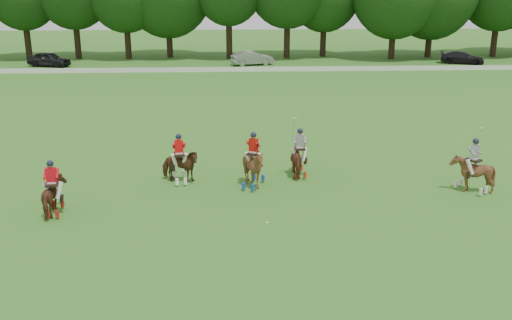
{
  "coord_description": "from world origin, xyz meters",
  "views": [
    {
      "loc": [
        -0.21,
        -18.38,
        8.48
      ],
      "look_at": [
        0.89,
        4.2,
        1.4
      ],
      "focal_mm": 40.0,
      "sensor_mm": 36.0,
      "label": 1
    }
  ],
  "objects_px": {
    "car_left": "(49,59)",
    "polo_red_b": "(180,166)",
    "polo_red_a": "(54,196)",
    "polo_stripe_b": "(472,173)",
    "polo_stripe_a": "(299,159)",
    "polo_ball": "(267,223)",
    "car_right": "(462,58)",
    "polo_red_c": "(253,167)",
    "car_mid": "(252,58)"
  },
  "relations": [
    {
      "from": "car_mid",
      "to": "polo_stripe_a",
      "type": "distance_m",
      "value": 36.33
    },
    {
      "from": "car_right",
      "to": "polo_red_b",
      "type": "relative_size",
      "value": 2.05
    },
    {
      "from": "car_mid",
      "to": "polo_red_c",
      "type": "distance_m",
      "value": 37.74
    },
    {
      "from": "polo_stripe_a",
      "to": "polo_stripe_b",
      "type": "bearing_deg",
      "value": -19.22
    },
    {
      "from": "polo_red_c",
      "to": "polo_stripe_b",
      "type": "xyz_separation_m",
      "value": [
        9.13,
        -1.04,
        -0.05
      ]
    },
    {
      "from": "car_mid",
      "to": "polo_stripe_b",
      "type": "bearing_deg",
      "value": 174.89
    },
    {
      "from": "car_right",
      "to": "polo_stripe_a",
      "type": "bearing_deg",
      "value": 169.37
    },
    {
      "from": "car_right",
      "to": "polo_stripe_a",
      "type": "distance_m",
      "value": 42.53
    },
    {
      "from": "polo_stripe_a",
      "to": "polo_ball",
      "type": "height_order",
      "value": "polo_stripe_a"
    },
    {
      "from": "car_right",
      "to": "polo_ball",
      "type": "height_order",
      "value": "car_right"
    },
    {
      "from": "polo_red_b",
      "to": "car_mid",
      "type": "bearing_deg",
      "value": 82.66
    },
    {
      "from": "car_left",
      "to": "polo_red_b",
      "type": "xyz_separation_m",
      "value": [
        16.5,
        -36.97,
        0.01
      ]
    },
    {
      "from": "polo_red_b",
      "to": "polo_stripe_a",
      "type": "relative_size",
      "value": 0.8
    },
    {
      "from": "polo_ball",
      "to": "car_left",
      "type": "bearing_deg",
      "value": 115.67
    },
    {
      "from": "polo_stripe_b",
      "to": "polo_red_b",
      "type": "bearing_deg",
      "value": 171.75
    },
    {
      "from": "polo_stripe_b",
      "to": "polo_red_a",
      "type": "bearing_deg",
      "value": -174.48
    },
    {
      "from": "polo_stripe_a",
      "to": "polo_ball",
      "type": "relative_size",
      "value": 30.69
    },
    {
      "from": "polo_stripe_b",
      "to": "polo_ball",
      "type": "xyz_separation_m",
      "value": [
        -8.8,
        -2.94,
        -0.79
      ]
    },
    {
      "from": "car_right",
      "to": "polo_red_a",
      "type": "relative_size",
      "value": 2.11
    },
    {
      "from": "car_left",
      "to": "polo_stripe_a",
      "type": "height_order",
      "value": "polo_stripe_a"
    },
    {
      "from": "car_right",
      "to": "polo_ball",
      "type": "distance_m",
      "value": 48.09
    },
    {
      "from": "car_mid",
      "to": "polo_stripe_b",
      "type": "height_order",
      "value": "polo_stripe_b"
    },
    {
      "from": "car_mid",
      "to": "polo_stripe_a",
      "type": "bearing_deg",
      "value": 164.78
    },
    {
      "from": "car_mid",
      "to": "polo_stripe_b",
      "type": "xyz_separation_m",
      "value": [
        7.58,
        -38.75,
        0.11
      ]
    },
    {
      "from": "car_right",
      "to": "polo_red_c",
      "type": "bearing_deg",
      "value": 167.94
    },
    {
      "from": "car_left",
      "to": "polo_red_a",
      "type": "xyz_separation_m",
      "value": [
        12.02,
        -40.38,
        -0.0
      ]
    },
    {
      "from": "polo_red_a",
      "to": "polo_stripe_b",
      "type": "distance_m",
      "value": 16.9
    },
    {
      "from": "car_mid",
      "to": "polo_ball",
      "type": "distance_m",
      "value": 41.72
    },
    {
      "from": "car_right",
      "to": "polo_stripe_b",
      "type": "distance_m",
      "value": 41.61
    },
    {
      "from": "car_right",
      "to": "polo_red_b",
      "type": "height_order",
      "value": "polo_red_b"
    },
    {
      "from": "polo_red_a",
      "to": "polo_stripe_b",
      "type": "height_order",
      "value": "polo_stripe_b"
    },
    {
      "from": "polo_red_a",
      "to": "polo_stripe_b",
      "type": "bearing_deg",
      "value": 5.52
    },
    {
      "from": "polo_red_c",
      "to": "polo_stripe_b",
      "type": "height_order",
      "value": "polo_stripe_b"
    },
    {
      "from": "car_mid",
      "to": "polo_red_c",
      "type": "bearing_deg",
      "value": 161.48
    },
    {
      "from": "polo_red_b",
      "to": "polo_stripe_b",
      "type": "height_order",
      "value": "polo_stripe_b"
    },
    {
      "from": "car_left",
      "to": "car_mid",
      "type": "relative_size",
      "value": 1.01
    },
    {
      "from": "car_mid",
      "to": "polo_ball",
      "type": "bearing_deg",
      "value": 162.15
    },
    {
      "from": "polo_red_b",
      "to": "polo_red_c",
      "type": "height_order",
      "value": "polo_red_c"
    },
    {
      "from": "car_mid",
      "to": "polo_red_a",
      "type": "distance_m",
      "value": 41.42
    },
    {
      "from": "polo_red_b",
      "to": "car_left",
      "type": "bearing_deg",
      "value": 114.05
    },
    {
      "from": "polo_red_a",
      "to": "car_left",
      "type": "bearing_deg",
      "value": 106.57
    },
    {
      "from": "polo_red_b",
      "to": "polo_stripe_a",
      "type": "bearing_deg",
      "value": 6.82
    },
    {
      "from": "polo_red_a",
      "to": "car_mid",
      "type": "bearing_deg",
      "value": 77.11
    },
    {
      "from": "car_right",
      "to": "polo_red_a",
      "type": "xyz_separation_m",
      "value": [
        -31.98,
        -40.38,
        0.11
      ]
    },
    {
      "from": "car_mid",
      "to": "car_left",
      "type": "bearing_deg",
      "value": 73.83
    },
    {
      "from": "car_left",
      "to": "polo_red_b",
      "type": "distance_m",
      "value": 40.48
    },
    {
      "from": "car_mid",
      "to": "polo_red_a",
      "type": "bearing_deg",
      "value": 150.94
    },
    {
      "from": "polo_red_a",
      "to": "polo_red_b",
      "type": "bearing_deg",
      "value": 37.33
    },
    {
      "from": "car_mid",
      "to": "polo_red_b",
      "type": "relative_size",
      "value": 2.0
    },
    {
      "from": "car_left",
      "to": "polo_stripe_a",
      "type": "distance_m",
      "value": 42.4
    }
  ]
}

